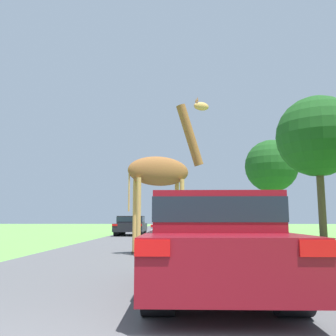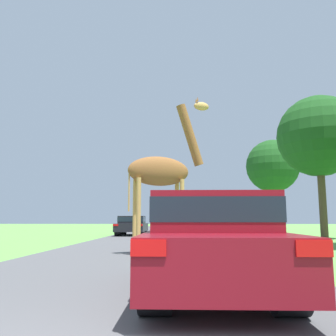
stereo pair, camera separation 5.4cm
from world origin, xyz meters
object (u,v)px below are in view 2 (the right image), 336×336
car_queue_right (170,225)px  tree_left_edge (273,166)px  car_far_ahead (132,225)px  giraffe_near_road (164,170)px  car_queue_left (196,224)px  car_lead_maroon (212,241)px  tree_right_cluster (319,136)px

car_queue_right → tree_left_edge: tree_left_edge is taller
car_far_ahead → giraffe_near_road: bearing=-78.1°
car_queue_right → car_queue_left: size_ratio=1.05×
car_far_ahead → tree_left_edge: size_ratio=0.46×
car_queue_left → car_lead_maroon: bearing=-92.0°
car_queue_left → tree_right_cluster: (6.88, -7.99, 5.18)m
tree_left_edge → tree_right_cluster: bearing=-93.1°
car_far_ahead → car_queue_right: bearing=-54.9°
car_lead_maroon → car_queue_left: car_lead_maroon is taller
car_lead_maroon → tree_right_cluster: size_ratio=0.50×
giraffe_near_road → tree_right_cluster: bearing=115.8°
car_queue_left → tree_left_edge: bearing=33.8°
car_queue_right → tree_right_cluster: 10.09m
car_queue_left → giraffe_near_road: bearing=-96.0°
giraffe_near_road → tree_left_edge: tree_left_edge is taller
car_lead_maroon → car_queue_right: size_ratio=0.97×
giraffe_near_road → tree_right_cluster: (8.65, 8.90, 3.19)m
car_lead_maroon → tree_right_cluster: tree_right_cluster is taller
car_queue_right → car_far_ahead: car_queue_right is taller
tree_left_edge → car_queue_left: bearing=-146.2°
giraffe_near_road → car_lead_maroon: size_ratio=1.30×
car_queue_left → tree_right_cluster: size_ratio=0.49×
giraffe_near_road → car_lead_maroon: 6.44m
car_queue_right → car_queue_left: car_queue_right is taller
car_queue_left → tree_right_cluster: 11.75m
giraffe_near_road → car_queue_right: giraffe_near_road is taller
tree_left_edge → tree_right_cluster: (-0.71, -13.08, -0.19)m
giraffe_near_road → tree_left_edge: (9.37, 21.97, 3.37)m
car_lead_maroon → car_queue_left: bearing=88.0°
giraffe_near_road → tree_right_cluster: 12.81m
giraffe_near_road → car_queue_right: bearing=160.1°
tree_left_edge → car_queue_right: bearing=-126.5°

